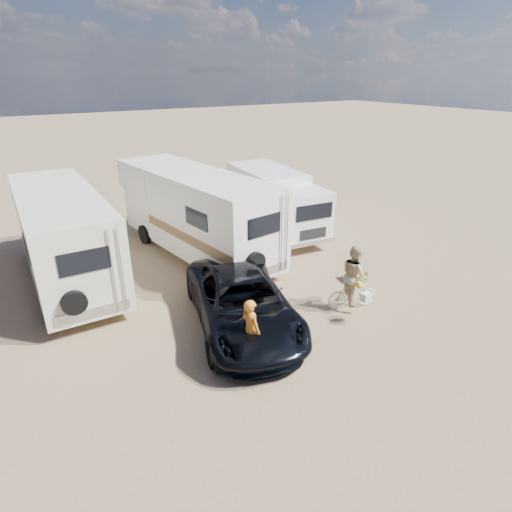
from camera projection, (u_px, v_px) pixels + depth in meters
ground at (318, 337)px, 11.16m from camera, size 140.00×140.00×0.00m
rv_main at (196, 215)px, 15.55m from camera, size 3.21×7.90×3.12m
rv_left at (65, 239)px, 13.53m from camera, size 2.41×7.21×2.97m
box_truck at (276, 202)px, 18.04m from camera, size 2.70×6.05×2.54m
dark_suv at (242, 303)px, 11.34m from camera, size 3.81×5.72×1.46m
bike_man at (251, 348)px, 9.95m from camera, size 1.74×0.81×0.88m
bike_woman at (352, 294)px, 12.37m from camera, size 1.54×0.93×0.89m
rider_man at (251, 336)px, 9.82m from camera, size 0.44×0.61×1.55m
rider_woman at (354, 280)px, 12.20m from camera, size 0.93×1.04×1.76m
bike_parked at (316, 227)px, 17.74m from camera, size 1.68×0.86×0.84m
cooler at (210, 278)px, 13.76m from camera, size 0.73×0.63×0.50m
crate at (357, 275)px, 14.08m from camera, size 0.64×0.64×0.40m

